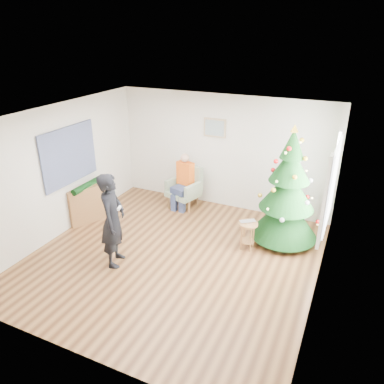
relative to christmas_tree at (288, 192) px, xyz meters
The scene contains 19 objects.
floor 2.47m from the christmas_tree, 139.29° to the right, with size 5.00×5.00×0.00m, color brown.
ceiling 2.71m from the christmas_tree, 139.29° to the right, with size 5.00×5.00×0.00m, color white.
wall_back 2.00m from the christmas_tree, 148.32° to the left, with size 5.00×5.00×0.00m, color silver.
wall_front 4.31m from the christmas_tree, 113.16° to the right, with size 5.00×5.00×0.00m, color silver.
wall_left 4.44m from the christmas_tree, 160.85° to the right, with size 5.00×5.00×0.00m, color silver.
wall_right 1.68m from the christmas_tree, 60.96° to the right, with size 5.00×5.00×0.00m, color silver.
window_panel 1.00m from the christmas_tree, 30.36° to the right, with size 0.04×1.30×1.40m, color white.
curtains 0.98m from the christmas_tree, 31.35° to the right, with size 0.05×1.75×1.50m.
christmas_tree is the anchor object (origin of this frame).
stool 1.12m from the christmas_tree, 133.84° to the right, with size 0.37×0.37×0.55m.
laptop 0.95m from the christmas_tree, 133.84° to the right, with size 0.30×0.19×0.02m, color silver.
armchair 2.61m from the christmas_tree, 166.12° to the left, with size 0.83×0.80×0.97m.
seated_person 2.56m from the christmas_tree, 167.29° to the left, with size 0.47×0.62×1.28m.
standing_man 3.27m from the christmas_tree, 141.81° to the right, with size 0.63×0.41×1.72m, color black.
game_controller 3.14m from the christmas_tree, 139.31° to the right, with size 0.04×0.13×0.04m, color white.
console 4.17m from the christmas_tree, 167.63° to the right, with size 0.30×1.00×0.80m, color brown.
garland 4.12m from the christmas_tree, 167.63° to the right, with size 0.14×0.14×0.90m, color black.
tapestry 4.34m from the christmas_tree, 164.45° to the right, with size 0.03×1.50×1.15m, color black.
framed_picture 2.29m from the christmas_tree, 151.96° to the left, with size 0.52×0.05×0.42m.
Camera 1 is at (2.74, -5.15, 3.91)m, focal length 35.00 mm.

